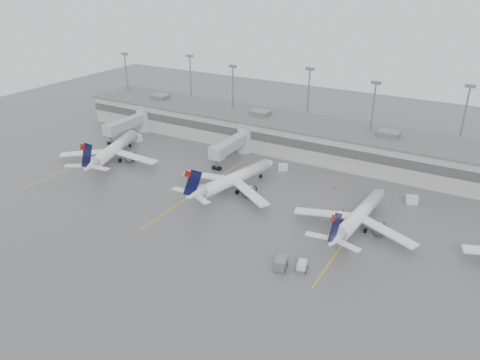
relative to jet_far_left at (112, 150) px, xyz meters
The scene contains 18 objects.
ground 54.08m from the jet_far_left, 30.53° to the right, with size 260.00×260.00×0.00m, color #575759.
terminal 55.66m from the jet_far_left, 33.30° to the left, with size 152.00×17.00×9.45m.
light_masts 59.71m from the jet_far_left, 37.98° to the left, with size 142.40×8.00×20.60m.
jet_bridge_left 20.40m from the jet_far_left, 116.15° to the left, with size 4.00×17.20×7.00m.
jet_bridge_right 31.82m from the jet_far_left, 35.11° to the left, with size 4.00×17.20×7.00m.
stand_markings 46.74m from the jet_far_left, ahead, with size 105.25×40.00×0.01m.
jet_far_left is the anchor object (origin of this frame).
jet_mid_left 35.54m from the jet_far_left, ahead, with size 24.55×27.83×9.14m.
jet_mid_right 64.61m from the jet_far_left, ahead, with size 24.16×27.17×8.79m.
baggage_tug 63.96m from the jet_far_left, 18.11° to the right, with size 2.09×2.81×1.64m.
baggage_cart 61.32m from the jet_far_left, 20.11° to the right, with size 2.29×3.31×1.95m.
gse_uld_a 15.50m from the jet_far_left, 108.21° to the left, with size 2.72×1.82×1.93m, color silver.
gse_uld_b 43.60m from the jet_far_left, 22.01° to the left, with size 2.25×1.50×1.59m, color silver.
gse_uld_c 72.81m from the jet_far_left, 10.97° to the left, with size 2.37×1.58×1.68m, color silver.
gse_loader 29.77m from the jet_far_left, 45.15° to the left, with size 1.93×3.09×1.93m, color slate.
cone_a 7.07m from the jet_far_left, 138.16° to the left, with size 0.38×0.38×0.60m, color red.
cone_b 32.55m from the jet_far_left, ahead, with size 0.43×0.43×0.69m, color red.
cone_c 56.37m from the jet_far_left, 12.96° to the left, with size 0.44×0.44×0.70m, color red.
Camera 1 is at (37.20, -52.87, 45.82)m, focal length 35.00 mm.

